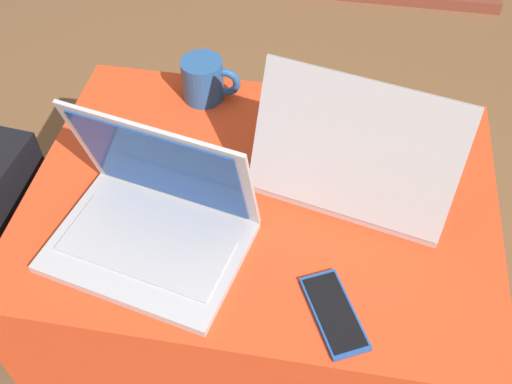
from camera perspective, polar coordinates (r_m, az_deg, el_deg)
ground_plane at (r=1.49m, az=0.41°, el=-11.17°), size 14.00×14.00×0.00m
ottoman at (r=1.30m, az=0.47°, el=-6.36°), size 0.88×0.65×0.44m
laptop_near at (r=1.04m, az=-9.77°, el=-2.55°), size 0.37×0.30×0.24m
laptop_far at (r=1.13m, az=9.56°, el=2.81°), size 0.40×0.33×0.25m
cell_phone at (r=0.99m, az=7.45°, el=-11.34°), size 0.13×0.17×0.01m
coffee_mug at (r=1.31m, az=-4.91°, el=10.60°), size 0.13×0.09×0.09m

